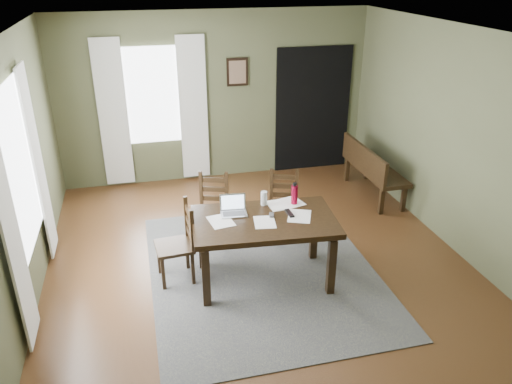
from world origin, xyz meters
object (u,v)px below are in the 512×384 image
object	(u,v)px
chair_back_left	(213,209)
water_bottle	(294,194)
dining_table	(264,227)
chair_end	(179,244)
bench	(371,166)
chair_back_right	(283,205)
laptop	(233,208)

from	to	relation	value
chair_back_left	water_bottle	xyz separation A→B (m)	(0.84, -0.78, 0.47)
dining_table	chair_back_left	size ratio (longest dim) A/B	1.83
chair_end	chair_back_left	xyz separation A→B (m)	(0.52, 0.80, -0.02)
dining_table	bench	bearing A→B (deg)	44.72
chair_back_right	bench	world-z (taller)	chair_back_right
dining_table	laptop	size ratio (longest dim) A/B	5.28
dining_table	chair_end	size ratio (longest dim) A/B	1.74
water_bottle	dining_table	bearing A→B (deg)	-146.67
dining_table	laptop	world-z (taller)	laptop
chair_end	bench	size ratio (longest dim) A/B	0.65
chair_end	chair_back_left	size ratio (longest dim) A/B	1.05
laptop	dining_table	bearing A→B (deg)	-32.43
chair_end	chair_back_right	xyz separation A→B (m)	(1.44, 0.69, -0.02)
chair_back_right	laptop	distance (m)	1.16
dining_table	chair_back_right	xyz separation A→B (m)	(0.51, 0.95, -0.26)
chair_back_right	water_bottle	world-z (taller)	water_bottle
chair_back_right	water_bottle	bearing A→B (deg)	-78.65
dining_table	water_bottle	size ratio (longest dim) A/B	6.24
chair_back_left	water_bottle	world-z (taller)	water_bottle
dining_table	chair_back_right	bearing A→B (deg)	66.54
chair_end	laptop	bearing A→B (deg)	82.94
bench	water_bottle	bearing A→B (deg)	131.42
dining_table	chair_back_right	size ratio (longest dim) A/B	1.85
chair_back_right	chair_end	bearing A→B (deg)	-136.36
bench	water_bottle	xyz separation A→B (m)	(-1.74, -1.53, 0.43)
bench	water_bottle	world-z (taller)	water_bottle
chair_end	water_bottle	bearing A→B (deg)	86.75
bench	water_bottle	distance (m)	2.36
chair_back_right	water_bottle	xyz separation A→B (m)	(-0.08, -0.67, 0.48)
laptop	chair_back_left	bearing A→B (deg)	102.77
dining_table	bench	size ratio (longest dim) A/B	1.13
dining_table	chair_end	distance (m)	0.99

